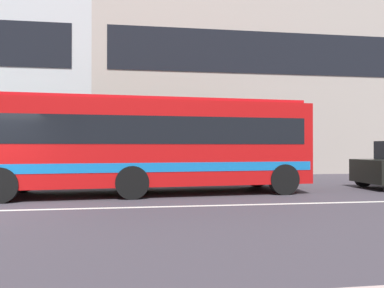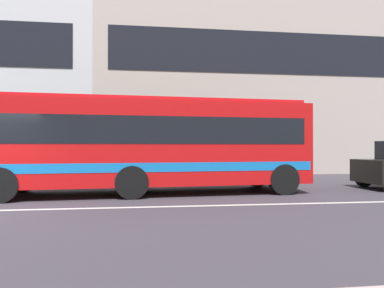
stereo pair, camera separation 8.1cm
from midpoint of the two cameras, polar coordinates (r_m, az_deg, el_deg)
name	(u,v)px [view 2 (the right image)]	position (r m, az deg, el deg)	size (l,w,h in m)	color
apartment_block_right	(251,84)	(24.85, 9.64, 9.57)	(19.89, 8.95, 11.76)	#B7ACA0
transit_bus	(150,142)	(11.89, -6.59, 0.31)	(10.67, 3.22, 3.13)	red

